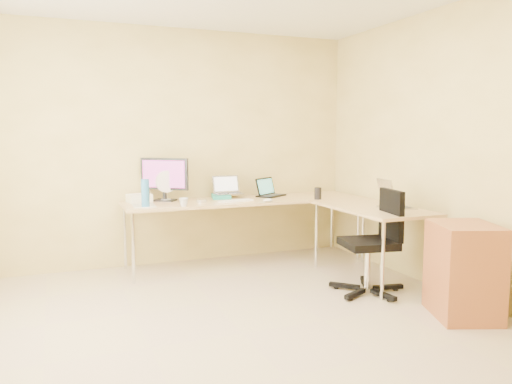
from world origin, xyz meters
name	(u,v)px	position (x,y,z in m)	size (l,w,h in m)	color
floor	(242,333)	(0.00, 0.00, 0.00)	(4.50, 4.50, 0.00)	tan
wall_back	(172,147)	(0.00, 2.25, 1.30)	(4.50, 4.50, 0.00)	#E6CF83
wall_front	(507,188)	(0.00, -2.25, 1.30)	(4.50, 4.50, 0.00)	#E6CF83
wall_right	(472,152)	(2.10, 0.00, 1.30)	(4.50, 4.50, 0.00)	#E6CF83
desk_main	(246,232)	(0.72, 1.85, 0.36)	(2.65, 0.70, 0.73)	tan
desk_return	(372,243)	(1.70, 0.85, 0.36)	(0.70, 1.30, 0.73)	tan
monitor	(165,179)	(-0.13, 2.05, 0.96)	(0.54, 0.18, 0.47)	black
book_stack	(221,196)	(0.50, 2.03, 0.75)	(0.20, 0.27, 0.05)	#1D8A7A
laptop_center	(228,185)	(0.59, 2.04, 0.88)	(0.31, 0.24, 0.20)	#A9AABC
laptop_black	(271,187)	(1.10, 1.99, 0.84)	(0.34, 0.25, 0.21)	black
keyboard	(236,201)	(0.56, 1.71, 0.74)	(0.38, 0.11, 0.02)	white
mouse	(268,200)	(0.87, 1.55, 0.75)	(0.10, 0.07, 0.04)	white
mug	(184,202)	(-0.04, 1.55, 0.77)	(0.09, 0.09, 0.09)	silver
cd_stack	(202,201)	(0.21, 1.80, 0.74)	(0.12, 0.12, 0.03)	silver
water_bottle	(145,193)	(-0.40, 1.66, 0.87)	(0.08, 0.08, 0.28)	teal
papers	(144,205)	(-0.40, 1.77, 0.73)	(0.22, 0.31, 0.01)	beige
white_box	(139,198)	(-0.40, 2.05, 0.77)	(0.24, 0.17, 0.09)	white
desk_fan	(166,187)	(-0.12, 2.05, 0.88)	(0.24, 0.24, 0.30)	white
black_cup	(318,193)	(1.47, 1.55, 0.79)	(0.08, 0.08, 0.13)	black
laptop_return	(397,196)	(1.85, 0.67, 0.85)	(0.28, 0.35, 0.23)	silver
office_chair	(368,239)	(1.40, 0.47, 0.50)	(0.57, 0.57, 0.96)	black
cabinet	(464,272)	(1.76, -0.32, 0.36)	(0.45, 0.56, 0.78)	brown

